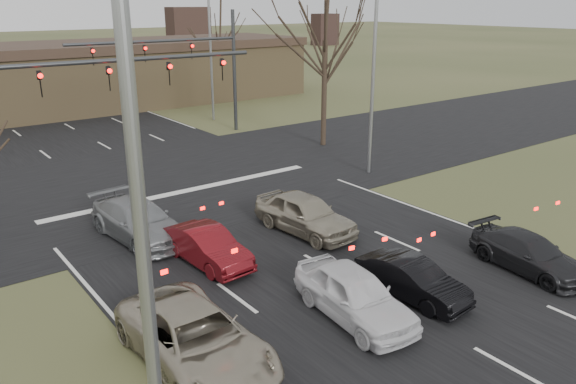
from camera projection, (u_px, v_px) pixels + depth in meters
name	position (u px, v px, depth m)	size (l,w,h in m)	color
ground	(391.00, 303.00, 16.61)	(360.00, 360.00, 0.00)	#3D4625
road_cross	(168.00, 181.00, 27.94)	(200.00, 14.00, 0.02)	black
building	(64.00, 77.00, 45.60)	(42.40, 10.40, 5.30)	olive
mast_arm_near	(58.00, 94.00, 21.81)	(12.12, 0.24, 8.00)	#383A3D
mast_arm_far	(196.00, 59.00, 35.90)	(11.12, 0.24, 8.00)	#383A3D
streetlight_left	(157.00, 254.00, 6.75)	(2.34, 0.25, 10.00)	gray
streetlight_right_near	(371.00, 64.00, 27.40)	(2.34, 0.25, 10.00)	gray
streetlight_right_far	(208.00, 44.00, 40.53)	(2.34, 0.25, 10.00)	gray
tree_right_far	(219.00, 20.00, 49.38)	(5.40, 5.40, 9.00)	black
car_silver_suv	(195.00, 339.00, 13.60)	(2.37, 5.15, 1.43)	#A09782
car_white_sedan	(354.00, 294.00, 15.66)	(1.71, 4.24, 1.44)	white
car_black_hatch	(412.00, 279.00, 16.77)	(1.26, 3.61, 1.19)	black
car_charcoal_sedan	(529.00, 253.00, 18.50)	(1.67, 4.12, 1.19)	black
car_grey_ahead	(138.00, 221.00, 20.94)	(2.00, 4.93, 1.43)	gray
car_red_ahead	(207.00, 246.00, 18.94)	(1.33, 3.81, 1.25)	#5E0D12
car_silver_ahead	(305.00, 214.00, 21.50)	(1.80, 4.48, 1.53)	#9F9680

